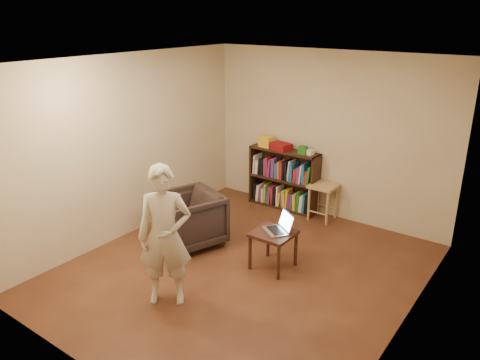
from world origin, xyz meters
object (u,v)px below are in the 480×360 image
Objects in this scene: bookshelf at (284,182)px; person at (165,236)px; laptop at (280,227)px; side_table at (273,238)px; stool at (323,191)px; armchair at (189,219)px.

person reaches higher than bookshelf.
side_table is at bearing -88.03° from laptop.
person reaches higher than laptop.
stool is 3.09m from person.
stool is at bearing -4.88° from bookshelf.
laptop is at bearing -60.71° from bookshelf.
bookshelf is 0.75m from stool.
bookshelf is 2.67× the size of laptop.
laptop is 0.28× the size of person.
stool is at bearing 95.62° from side_table.
stool is 1.29× the size of laptop.
side_table is at bearing -62.80° from bookshelf.
armchair reaches higher than stool.
side_table is 1.11× the size of laptop.
armchair is at bearing -173.77° from side_table.
person reaches higher than stool.
bookshelf is at bearing 175.12° from stool.
person is (0.34, -3.11, 0.37)m from bookshelf.
person is at bearing -37.96° from armchair.
bookshelf reaches higher than armchair.
bookshelf reaches higher than stool.
bookshelf is at bearing 59.28° from person.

